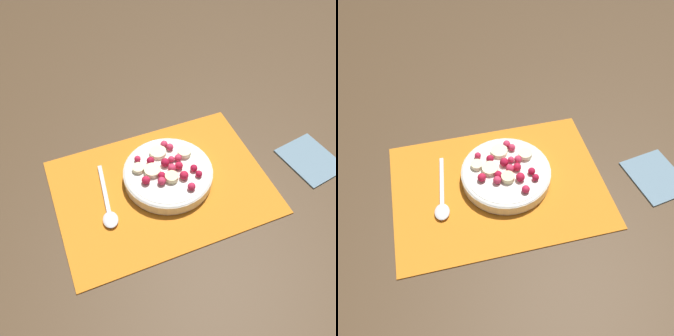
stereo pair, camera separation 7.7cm
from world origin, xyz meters
The scene contains 5 objects.
ground_plane centered at (0.00, 0.00, 0.00)m, with size 3.00×3.00×0.00m, color #4C3823.
placemat centered at (0.00, 0.00, 0.00)m, with size 0.47×0.34×0.01m.
fruit_bowl centered at (0.02, 0.02, 0.02)m, with size 0.20×0.20×0.05m.
spoon centered at (-0.13, -0.02, 0.01)m, with size 0.04×0.17×0.01m.
napkin centered at (0.35, -0.06, 0.00)m, with size 0.13×0.15×0.01m.
Camera 2 is at (-0.10, -0.49, 0.67)m, focal length 40.00 mm.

